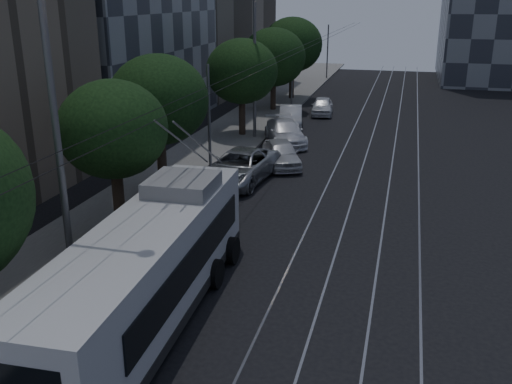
{
  "coord_description": "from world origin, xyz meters",
  "views": [
    {
      "loc": [
        3.8,
        -15.45,
        8.99
      ],
      "look_at": [
        -1.13,
        3.07,
        2.39
      ],
      "focal_mm": 40.0,
      "sensor_mm": 36.0,
      "label": 1
    }
  ],
  "objects_px": {
    "streetlamp_near": "(67,100)",
    "streetlamp_far": "(261,37)",
    "trolleybus": "(149,269)",
    "pickup_silver": "(240,167)",
    "car_white_b": "(285,132)",
    "car_white_a": "(281,153)",
    "car_white_d": "(322,106)",
    "car_white_c": "(291,117)"
  },
  "relations": [
    {
      "from": "trolleybus",
      "to": "pickup_silver",
      "type": "bearing_deg",
      "value": 92.93
    },
    {
      "from": "streetlamp_near",
      "to": "streetlamp_far",
      "type": "relative_size",
      "value": 0.98
    },
    {
      "from": "car_white_c",
      "to": "car_white_d",
      "type": "height_order",
      "value": "car_white_c"
    },
    {
      "from": "car_white_c",
      "to": "streetlamp_near",
      "type": "bearing_deg",
      "value": -102.23
    },
    {
      "from": "pickup_silver",
      "to": "car_white_a",
      "type": "relative_size",
      "value": 1.36
    },
    {
      "from": "car_white_a",
      "to": "streetlamp_far",
      "type": "xyz_separation_m",
      "value": [
        -2.67,
        5.85,
        5.82
      ]
    },
    {
      "from": "car_white_b",
      "to": "streetlamp_near",
      "type": "bearing_deg",
      "value": -116.47
    },
    {
      "from": "trolleybus",
      "to": "car_white_c",
      "type": "height_order",
      "value": "trolleybus"
    },
    {
      "from": "car_white_c",
      "to": "car_white_d",
      "type": "relative_size",
      "value": 1.13
    },
    {
      "from": "streetlamp_near",
      "to": "streetlamp_far",
      "type": "xyz_separation_m",
      "value": [
        -0.6,
        22.69,
        0.11
      ]
    },
    {
      "from": "pickup_silver",
      "to": "car_white_c",
      "type": "height_order",
      "value": "pickup_silver"
    },
    {
      "from": "car_white_a",
      "to": "car_white_b",
      "type": "distance_m",
      "value": 5.14
    },
    {
      "from": "pickup_silver",
      "to": "car_white_d",
      "type": "bearing_deg",
      "value": 92.7
    },
    {
      "from": "car_white_a",
      "to": "car_white_c",
      "type": "bearing_deg",
      "value": 75.45
    },
    {
      "from": "car_white_a",
      "to": "car_white_d",
      "type": "height_order",
      "value": "car_white_a"
    },
    {
      "from": "car_white_c",
      "to": "car_white_d",
      "type": "distance_m",
      "value": 5.23
    },
    {
      "from": "car_white_b",
      "to": "car_white_c",
      "type": "distance_m",
      "value": 5.04
    },
    {
      "from": "streetlamp_far",
      "to": "car_white_c",
      "type": "bearing_deg",
      "value": 74.97
    },
    {
      "from": "streetlamp_near",
      "to": "car_white_b",
      "type": "bearing_deg",
      "value": 86.85
    },
    {
      "from": "car_white_b",
      "to": "streetlamp_far",
      "type": "height_order",
      "value": "streetlamp_far"
    },
    {
      "from": "pickup_silver",
      "to": "car_white_b",
      "type": "bearing_deg",
      "value": 93.37
    },
    {
      "from": "pickup_silver",
      "to": "car_white_b",
      "type": "height_order",
      "value": "pickup_silver"
    },
    {
      "from": "streetlamp_near",
      "to": "pickup_silver",
      "type": "bearing_deg",
      "value": 87.21
    },
    {
      "from": "pickup_silver",
      "to": "car_white_c",
      "type": "bearing_deg",
      "value": 97.62
    },
    {
      "from": "car_white_a",
      "to": "car_white_c",
      "type": "distance_m",
      "value": 10.19
    },
    {
      "from": "car_white_b",
      "to": "car_white_c",
      "type": "xyz_separation_m",
      "value": [
        -0.67,
        5.0,
        0.0
      ]
    },
    {
      "from": "car_white_d",
      "to": "car_white_b",
      "type": "bearing_deg",
      "value": -100.68
    },
    {
      "from": "pickup_silver",
      "to": "streetlamp_far",
      "type": "relative_size",
      "value": 0.53
    },
    {
      "from": "car_white_d",
      "to": "car_white_c",
      "type": "bearing_deg",
      "value": -112.83
    },
    {
      "from": "car_white_d",
      "to": "pickup_silver",
      "type": "bearing_deg",
      "value": -100.12
    },
    {
      "from": "car_white_a",
      "to": "car_white_b",
      "type": "bearing_deg",
      "value": 76.48
    },
    {
      "from": "trolleybus",
      "to": "streetlamp_far",
      "type": "height_order",
      "value": "streetlamp_far"
    },
    {
      "from": "pickup_silver",
      "to": "car_white_a",
      "type": "bearing_deg",
      "value": 74.03
    },
    {
      "from": "car_white_b",
      "to": "streetlamp_far",
      "type": "bearing_deg",
      "value": 133.45
    },
    {
      "from": "trolleybus",
      "to": "streetlamp_far",
      "type": "bearing_deg",
      "value": 93.98
    },
    {
      "from": "car_white_b",
      "to": "streetlamp_far",
      "type": "relative_size",
      "value": 0.47
    },
    {
      "from": "pickup_silver",
      "to": "car_white_d",
      "type": "xyz_separation_m",
      "value": [
        1.42,
        18.4,
        -0.13
      ]
    },
    {
      "from": "car_white_b",
      "to": "car_white_c",
      "type": "bearing_deg",
      "value": 74.32
    },
    {
      "from": "trolleybus",
      "to": "car_white_a",
      "type": "bearing_deg",
      "value": 86.99
    },
    {
      "from": "car_white_a",
      "to": "car_white_d",
      "type": "relative_size",
      "value": 1.06
    },
    {
      "from": "pickup_silver",
      "to": "streetlamp_far",
      "type": "bearing_deg",
      "value": 104.9
    },
    {
      "from": "car_white_a",
      "to": "streetlamp_near",
      "type": "height_order",
      "value": "streetlamp_near"
    }
  ]
}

